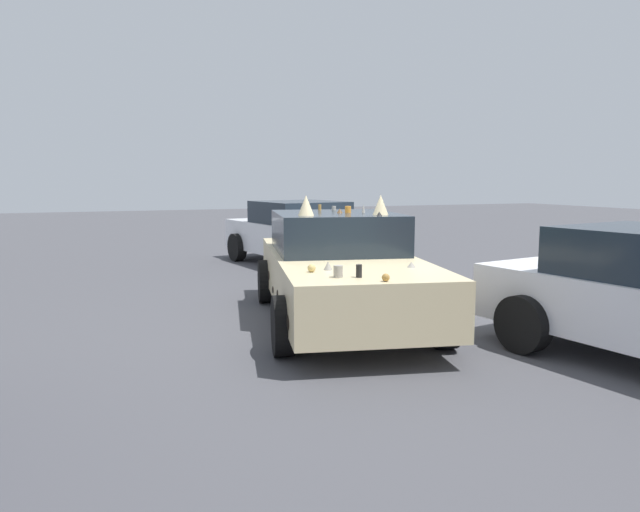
{
  "coord_description": "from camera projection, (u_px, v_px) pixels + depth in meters",
  "views": [
    {
      "loc": [
        -6.93,
        3.11,
        1.89
      ],
      "look_at": [
        0.0,
        0.3,
        0.9
      ],
      "focal_mm": 32.6,
      "sensor_mm": 36.0,
      "label": 1
    }
  ],
  "objects": [
    {
      "name": "parked_sedan_far_left",
      "position": [
        298.0,
        233.0,
        12.9
      ],
      "size": [
        4.19,
        2.56,
        1.41
      ],
      "rotation": [
        0.0,
        0.0,
        0.16
      ],
      "color": "white",
      "rests_on": "ground"
    },
    {
      "name": "art_car_decorated",
      "position": [
        340.0,
        268.0,
        7.75
      ],
      "size": [
        4.78,
        2.76,
        1.69
      ],
      "rotation": [
        0.0,
        0.0,
        2.92
      ],
      "color": "beige",
      "rests_on": "ground"
    },
    {
      "name": "ground_plane",
      "position": [
        341.0,
        321.0,
        7.77
      ],
      "size": [
        60.0,
        60.0,
        0.0
      ],
      "primitive_type": "plane",
      "color": "#47474C"
    }
  ]
}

